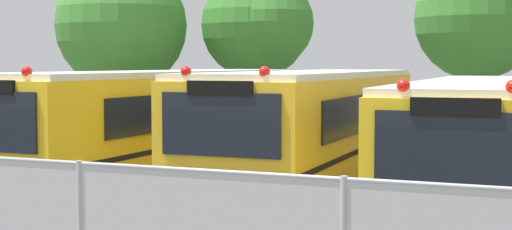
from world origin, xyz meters
TOP-DOWN VIEW (x-y plane):
  - ground_plane at (0.00, 0.00)m, footprint 160.00×160.00m
  - school_bus_0 at (-5.55, 0.16)m, footprint 2.66×9.62m
  - school_bus_1 at (-1.83, 0.11)m, footprint 2.60×11.60m
  - school_bus_2 at (1.84, 0.16)m, footprint 2.67×9.99m
  - school_bus_3 at (5.47, -0.10)m, footprint 2.84×11.48m
  - tree_0 at (-8.49, 8.66)m, footprint 4.86×4.86m
  - tree_1 at (-3.72, 10.83)m, footprint 4.38×4.09m
  - tree_2 at (3.96, 11.62)m, footprint 4.26×4.26m

SIDE VIEW (x-z plane):
  - ground_plane at x=0.00m, z-range 0.00..0.00m
  - school_bus_3 at x=5.47m, z-range 0.07..2.62m
  - school_bus_0 at x=-5.55m, z-range 0.07..2.66m
  - school_bus_2 at x=1.84m, z-range 0.07..2.77m
  - school_bus_1 at x=-1.83m, z-range 0.07..2.77m
  - tree_0 at x=-8.49m, z-range 0.85..7.43m
  - tree_1 at x=-3.72m, z-range 1.07..7.31m
  - tree_2 at x=3.96m, z-range 1.00..7.43m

